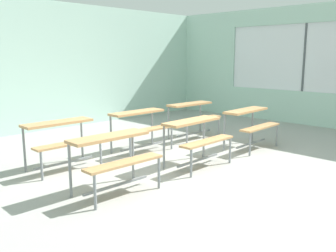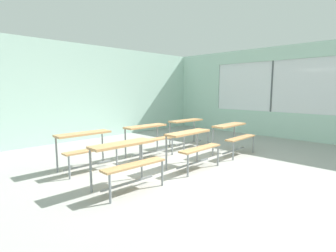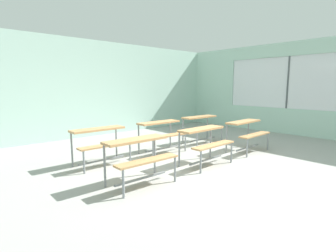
{
  "view_description": "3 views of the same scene",
  "coord_description": "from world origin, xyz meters",
  "px_view_note": "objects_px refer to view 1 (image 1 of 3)",
  "views": [
    {
      "loc": [
        -4.12,
        -3.61,
        1.76
      ],
      "look_at": [
        0.26,
        0.69,
        0.57
      ],
      "focal_mm": 39.03,
      "sensor_mm": 36.0,
      "label": 1
    },
    {
      "loc": [
        -3.8,
        -3.3,
        1.6
      ],
      "look_at": [
        0.52,
        1.0,
        0.75
      ],
      "focal_mm": 28.0,
      "sensor_mm": 36.0,
      "label": 2
    },
    {
      "loc": [
        -3.8,
        -3.3,
        1.6
      ],
      "look_at": [
        0.22,
        1.13,
        0.68
      ],
      "focal_mm": 28.0,
      "sensor_mm": 36.0,
      "label": 3
    }
  ],
  "objects_px": {
    "desk_bench_r0c1": "(197,132)",
    "desk_bench_r1c0": "(62,134)",
    "desk_bench_r1c2": "(193,112)",
    "desk_bench_r0c2": "(251,119)",
    "desk_bench_r1c1": "(141,121)",
    "desk_bench_r0c0": "(114,150)"
  },
  "relations": [
    {
      "from": "desk_bench_r0c2",
      "to": "desk_bench_r1c1",
      "type": "height_order",
      "value": "same"
    },
    {
      "from": "desk_bench_r0c2",
      "to": "desk_bench_r1c2",
      "type": "distance_m",
      "value": 1.39
    },
    {
      "from": "desk_bench_r1c2",
      "to": "desk_bench_r0c0",
      "type": "bearing_deg",
      "value": -153.68
    },
    {
      "from": "desk_bench_r1c2",
      "to": "desk_bench_r1c1",
      "type": "bearing_deg",
      "value": -174.85
    },
    {
      "from": "desk_bench_r0c0",
      "to": "desk_bench_r0c1",
      "type": "bearing_deg",
      "value": 0.76
    },
    {
      "from": "desk_bench_r1c1",
      "to": "desk_bench_r0c0",
      "type": "bearing_deg",
      "value": -139.74
    },
    {
      "from": "desk_bench_r1c1",
      "to": "desk_bench_r0c2",
      "type": "bearing_deg",
      "value": -38.49
    },
    {
      "from": "desk_bench_r0c2",
      "to": "desk_bench_r1c2",
      "type": "relative_size",
      "value": 0.99
    },
    {
      "from": "desk_bench_r0c0",
      "to": "desk_bench_r1c1",
      "type": "height_order",
      "value": "same"
    },
    {
      "from": "desk_bench_r1c2",
      "to": "desk_bench_r0c1",
      "type": "bearing_deg",
      "value": -135.1
    },
    {
      "from": "desk_bench_r1c1",
      "to": "desk_bench_r0c1",
      "type": "bearing_deg",
      "value": -88.54
    },
    {
      "from": "desk_bench_r1c0",
      "to": "desk_bench_r1c1",
      "type": "distance_m",
      "value": 1.57
    },
    {
      "from": "desk_bench_r1c1",
      "to": "desk_bench_r1c2",
      "type": "distance_m",
      "value": 1.56
    },
    {
      "from": "desk_bench_r0c1",
      "to": "desk_bench_r0c2",
      "type": "relative_size",
      "value": 1.0
    },
    {
      "from": "desk_bench_r0c2",
      "to": "desk_bench_r1c0",
      "type": "xyz_separation_m",
      "value": [
        -3.18,
        1.4,
        0.0
      ]
    },
    {
      "from": "desk_bench_r0c1",
      "to": "desk_bench_r1c1",
      "type": "distance_m",
      "value": 1.34
    },
    {
      "from": "desk_bench_r0c1",
      "to": "desk_bench_r1c0",
      "type": "height_order",
      "value": "same"
    },
    {
      "from": "desk_bench_r0c1",
      "to": "desk_bench_r1c0",
      "type": "distance_m",
      "value": 2.12
    },
    {
      "from": "desk_bench_r0c2",
      "to": "desk_bench_r1c1",
      "type": "relative_size",
      "value": 1.0
    },
    {
      "from": "desk_bench_r1c1",
      "to": "desk_bench_r1c2",
      "type": "xyz_separation_m",
      "value": [
        1.56,
        0.07,
        0.0
      ]
    },
    {
      "from": "desk_bench_r0c2",
      "to": "desk_bench_r0c0",
      "type": "bearing_deg",
      "value": 178.74
    },
    {
      "from": "desk_bench_r0c0",
      "to": "desk_bench_r0c1",
      "type": "relative_size",
      "value": 1.0
    }
  ]
}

